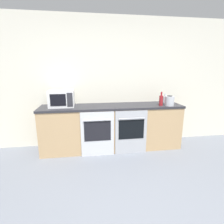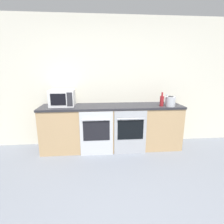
{
  "view_description": "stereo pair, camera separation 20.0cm",
  "coord_description": "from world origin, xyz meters",
  "px_view_note": "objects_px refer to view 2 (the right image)",
  "views": [
    {
      "loc": [
        -0.49,
        -1.23,
        1.58
      ],
      "look_at": [
        0.0,
        2.09,
        0.76
      ],
      "focal_mm": 28.0,
      "sensor_mm": 36.0,
      "label": 1
    },
    {
      "loc": [
        -0.29,
        -1.25,
        1.58
      ],
      "look_at": [
        0.0,
        2.09,
        0.76
      ],
      "focal_mm": 28.0,
      "sensor_mm": 36.0,
      "label": 2
    }
  ],
  "objects_px": {
    "oven_left": "(97,134)",
    "microwave": "(62,98)",
    "bottle_red": "(162,101)",
    "bottle_clear": "(167,100)",
    "oven_right": "(130,133)",
    "kettle": "(170,101)"
  },
  "relations": [
    {
      "from": "bottle_clear",
      "to": "kettle",
      "type": "bearing_deg",
      "value": -99.4
    },
    {
      "from": "oven_left",
      "to": "bottle_clear",
      "type": "bearing_deg",
      "value": 16.54
    },
    {
      "from": "oven_right",
      "to": "kettle",
      "type": "relative_size",
      "value": 4.28
    },
    {
      "from": "kettle",
      "to": "microwave",
      "type": "bearing_deg",
      "value": 173.85
    },
    {
      "from": "bottle_red",
      "to": "bottle_clear",
      "type": "distance_m",
      "value": 0.34
    },
    {
      "from": "oven_left",
      "to": "bottle_red",
      "type": "bearing_deg",
      "value": 7.64
    },
    {
      "from": "bottle_clear",
      "to": "kettle",
      "type": "xyz_separation_m",
      "value": [
        -0.05,
        -0.31,
        0.02
      ]
    },
    {
      "from": "oven_left",
      "to": "microwave",
      "type": "distance_m",
      "value": 0.96
    },
    {
      "from": "oven_left",
      "to": "bottle_red",
      "type": "relative_size",
      "value": 3.17
    },
    {
      "from": "microwave",
      "to": "bottle_clear",
      "type": "height_order",
      "value": "microwave"
    },
    {
      "from": "oven_left",
      "to": "bottle_red",
      "type": "xyz_separation_m",
      "value": [
        1.26,
        0.17,
        0.56
      ]
    },
    {
      "from": "microwave",
      "to": "kettle",
      "type": "xyz_separation_m",
      "value": [
        2.05,
        -0.22,
        -0.06
      ]
    },
    {
      "from": "oven_right",
      "to": "bottle_clear",
      "type": "distance_m",
      "value": 1.08
    },
    {
      "from": "oven_right",
      "to": "bottle_clear",
      "type": "xyz_separation_m",
      "value": [
        0.83,
        0.43,
        0.53
      ]
    },
    {
      "from": "oven_right",
      "to": "microwave",
      "type": "height_order",
      "value": "microwave"
    },
    {
      "from": "oven_left",
      "to": "bottle_red",
      "type": "height_order",
      "value": "bottle_red"
    },
    {
      "from": "oven_right",
      "to": "bottle_red",
      "type": "relative_size",
      "value": 3.17
    },
    {
      "from": "oven_left",
      "to": "oven_right",
      "type": "height_order",
      "value": "same"
    },
    {
      "from": "microwave",
      "to": "kettle",
      "type": "relative_size",
      "value": 2.33
    },
    {
      "from": "oven_right",
      "to": "oven_left",
      "type": "bearing_deg",
      "value": 180.0
    },
    {
      "from": "microwave",
      "to": "kettle",
      "type": "distance_m",
      "value": 2.07
    },
    {
      "from": "oven_right",
      "to": "bottle_clear",
      "type": "relative_size",
      "value": 4.52
    }
  ]
}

